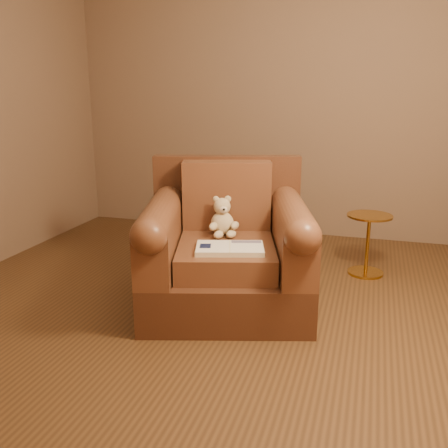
# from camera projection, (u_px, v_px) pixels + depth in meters

# --- Properties ---
(floor) EXTENTS (4.00, 4.00, 0.00)m
(floor) POSITION_uv_depth(u_px,v_px,m) (204.00, 306.00, 3.48)
(floor) COLOR #55371D
(floor) RESTS_ON ground
(room) EXTENTS (4.02, 4.02, 2.71)m
(room) POSITION_uv_depth(u_px,v_px,m) (201.00, 45.00, 3.02)
(room) COLOR #7F644E
(room) RESTS_ON ground
(armchair) EXTENTS (1.34, 1.30, 0.98)m
(armchair) POSITION_uv_depth(u_px,v_px,m) (226.00, 251.00, 3.44)
(armchair) COLOR #4B2919
(armchair) RESTS_ON floor
(teddy_bear) EXTENTS (0.21, 0.24, 0.28)m
(teddy_bear) POSITION_uv_depth(u_px,v_px,m) (223.00, 220.00, 3.48)
(teddy_bear) COLOR #CFB990
(teddy_bear) RESTS_ON armchair
(guidebook) EXTENTS (0.48, 0.36, 0.03)m
(guidebook) POSITION_uv_depth(u_px,v_px,m) (230.00, 248.00, 3.15)
(guidebook) COLOR beige
(guidebook) RESTS_ON armchair
(side_table) EXTENTS (0.36, 0.36, 0.50)m
(side_table) POSITION_uv_depth(u_px,v_px,m) (368.00, 242.00, 4.00)
(side_table) COLOR #B98A33
(side_table) RESTS_ON floor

